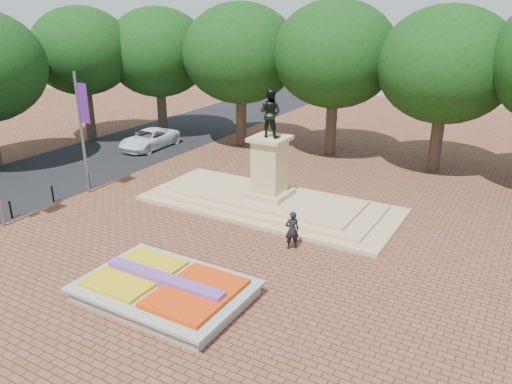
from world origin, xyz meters
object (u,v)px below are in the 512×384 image
(van, at_px, (149,139))
(pedestrian, at_px, (292,230))
(flower_bed, at_px, (166,289))
(monument, at_px, (269,191))

(van, xyz_separation_m, pedestrian, (16.91, -9.63, 0.18))
(flower_bed, distance_m, pedestrian, 6.49)
(monument, xyz_separation_m, pedestrian, (3.32, -3.95, 0.02))
(monument, height_order, van, monument)
(flower_bed, height_order, van, van)
(flower_bed, distance_m, monument, 10.07)
(flower_bed, height_order, pedestrian, pedestrian)
(van, bearing_deg, monument, -24.21)
(pedestrian, bearing_deg, monument, -90.73)
(monument, bearing_deg, van, 157.35)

